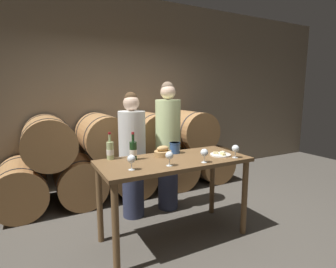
{
  "coord_description": "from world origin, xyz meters",
  "views": [
    {
      "loc": [
        -1.31,
        -2.36,
        1.61
      ],
      "look_at": [
        0.0,
        0.14,
        1.14
      ],
      "focal_mm": 28.0,
      "sensor_mm": 36.0,
      "label": 1
    }
  ],
  "objects_px": {
    "person_right": "(168,145)",
    "wine_glass_far_left": "(131,159)",
    "wine_glass_right": "(235,149)",
    "wine_bottle_white": "(110,150)",
    "tasting_table": "(174,170)",
    "blue_crock": "(175,147)",
    "wine_glass_left": "(169,156)",
    "bread_basket": "(163,152)",
    "cheese_plate": "(220,154)",
    "person_left": "(132,155)",
    "wine_bottle_red": "(133,151)",
    "wine_glass_center": "(204,153)"
  },
  "relations": [
    {
      "from": "tasting_table",
      "to": "wine_bottle_white",
      "type": "relative_size",
      "value": 5.51
    },
    {
      "from": "wine_bottle_white",
      "to": "wine_glass_right",
      "type": "distance_m",
      "value": 1.34
    },
    {
      "from": "tasting_table",
      "to": "wine_bottle_white",
      "type": "xyz_separation_m",
      "value": [
        -0.6,
        0.31,
        0.22
      ]
    },
    {
      "from": "tasting_table",
      "to": "wine_glass_right",
      "type": "xyz_separation_m",
      "value": [
        0.62,
        -0.25,
        0.22
      ]
    },
    {
      "from": "bread_basket",
      "to": "wine_glass_right",
      "type": "bearing_deg",
      "value": -32.93
    },
    {
      "from": "person_right",
      "to": "wine_glass_center",
      "type": "bearing_deg",
      "value": -95.03
    },
    {
      "from": "wine_glass_left",
      "to": "wine_glass_right",
      "type": "height_order",
      "value": "same"
    },
    {
      "from": "person_left",
      "to": "wine_glass_center",
      "type": "bearing_deg",
      "value": -66.04
    },
    {
      "from": "blue_crock",
      "to": "bread_basket",
      "type": "bearing_deg",
      "value": -162.07
    },
    {
      "from": "wine_bottle_red",
      "to": "bread_basket",
      "type": "relative_size",
      "value": 1.55
    },
    {
      "from": "tasting_table",
      "to": "blue_crock",
      "type": "distance_m",
      "value": 0.33
    },
    {
      "from": "wine_bottle_red",
      "to": "wine_glass_far_left",
      "type": "xyz_separation_m",
      "value": [
        -0.14,
        -0.33,
        -0.0
      ]
    },
    {
      "from": "person_right",
      "to": "wine_glass_center",
      "type": "height_order",
      "value": "person_right"
    },
    {
      "from": "bread_basket",
      "to": "cheese_plate",
      "type": "relative_size",
      "value": 0.82
    },
    {
      "from": "wine_bottle_red",
      "to": "wine_glass_center",
      "type": "relative_size",
      "value": 2.08
    },
    {
      "from": "person_left",
      "to": "wine_glass_right",
      "type": "distance_m",
      "value": 1.28
    },
    {
      "from": "bread_basket",
      "to": "blue_crock",
      "type": "bearing_deg",
      "value": 17.93
    },
    {
      "from": "bread_basket",
      "to": "wine_glass_left",
      "type": "xyz_separation_m",
      "value": [
        -0.12,
        -0.38,
        0.06
      ]
    },
    {
      "from": "blue_crock",
      "to": "wine_glass_left",
      "type": "xyz_separation_m",
      "value": [
        -0.3,
        -0.44,
        0.03
      ]
    },
    {
      "from": "blue_crock",
      "to": "wine_glass_far_left",
      "type": "distance_m",
      "value": 0.78
    },
    {
      "from": "person_right",
      "to": "wine_bottle_red",
      "type": "bearing_deg",
      "value": -142.69
    },
    {
      "from": "person_right",
      "to": "wine_glass_right",
      "type": "relative_size",
      "value": 12.18
    },
    {
      "from": "wine_bottle_red",
      "to": "blue_crock",
      "type": "distance_m",
      "value": 0.54
    },
    {
      "from": "bread_basket",
      "to": "wine_glass_left",
      "type": "bearing_deg",
      "value": -107.28
    },
    {
      "from": "person_left",
      "to": "wine_glass_center",
      "type": "distance_m",
      "value": 1.06
    },
    {
      "from": "bread_basket",
      "to": "wine_glass_far_left",
      "type": "relative_size",
      "value": 1.34
    },
    {
      "from": "wine_bottle_white",
      "to": "wine_glass_center",
      "type": "bearing_deg",
      "value": -35.11
    },
    {
      "from": "tasting_table",
      "to": "wine_bottle_red",
      "type": "xyz_separation_m",
      "value": [
        -0.39,
        0.17,
        0.22
      ]
    },
    {
      "from": "blue_crock",
      "to": "wine_glass_left",
      "type": "distance_m",
      "value": 0.53
    },
    {
      "from": "tasting_table",
      "to": "blue_crock",
      "type": "relative_size",
      "value": 12.66
    },
    {
      "from": "wine_bottle_white",
      "to": "cheese_plate",
      "type": "bearing_deg",
      "value": -19.33
    },
    {
      "from": "person_left",
      "to": "cheese_plate",
      "type": "height_order",
      "value": "person_left"
    },
    {
      "from": "wine_glass_far_left",
      "to": "wine_glass_left",
      "type": "xyz_separation_m",
      "value": [
        0.37,
        -0.04,
        0.0
      ]
    },
    {
      "from": "tasting_table",
      "to": "wine_bottle_red",
      "type": "relative_size",
      "value": 5.41
    },
    {
      "from": "wine_glass_left",
      "to": "wine_glass_center",
      "type": "bearing_deg",
      "value": -8.85
    },
    {
      "from": "wine_bottle_white",
      "to": "blue_crock",
      "type": "bearing_deg",
      "value": -5.68
    },
    {
      "from": "wine_bottle_white",
      "to": "bread_basket",
      "type": "xyz_separation_m",
      "value": [
        0.55,
        -0.13,
        -0.05
      ]
    },
    {
      "from": "wine_glass_far_left",
      "to": "wine_glass_left",
      "type": "distance_m",
      "value": 0.37
    },
    {
      "from": "blue_crock",
      "to": "tasting_table",
      "type": "bearing_deg",
      "value": -120.44
    },
    {
      "from": "bread_basket",
      "to": "wine_glass_center",
      "type": "relative_size",
      "value": 1.34
    },
    {
      "from": "person_right",
      "to": "wine_glass_far_left",
      "type": "bearing_deg",
      "value": -133.96
    },
    {
      "from": "person_left",
      "to": "bread_basket",
      "type": "bearing_deg",
      "value": -71.7
    },
    {
      "from": "person_right",
      "to": "blue_crock",
      "type": "xyz_separation_m",
      "value": [
        -0.15,
        -0.46,
        0.08
      ]
    },
    {
      "from": "wine_glass_far_left",
      "to": "wine_glass_center",
      "type": "relative_size",
      "value": 1.0
    },
    {
      "from": "tasting_table",
      "to": "cheese_plate",
      "type": "xyz_separation_m",
      "value": [
        0.54,
        -0.09,
        0.14
      ]
    },
    {
      "from": "wine_bottle_white",
      "to": "blue_crock",
      "type": "distance_m",
      "value": 0.74
    },
    {
      "from": "tasting_table",
      "to": "wine_glass_center",
      "type": "xyz_separation_m",
      "value": [
        0.2,
        -0.26,
        0.22
      ]
    },
    {
      "from": "person_right",
      "to": "cheese_plate",
      "type": "xyz_separation_m",
      "value": [
        0.26,
        -0.79,
        0.02
      ]
    },
    {
      "from": "person_left",
      "to": "bread_basket",
      "type": "xyz_separation_m",
      "value": [
        0.17,
        -0.52,
        0.12
      ]
    },
    {
      "from": "cheese_plate",
      "to": "wine_glass_right",
      "type": "bearing_deg",
      "value": -66.0
    }
  ]
}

